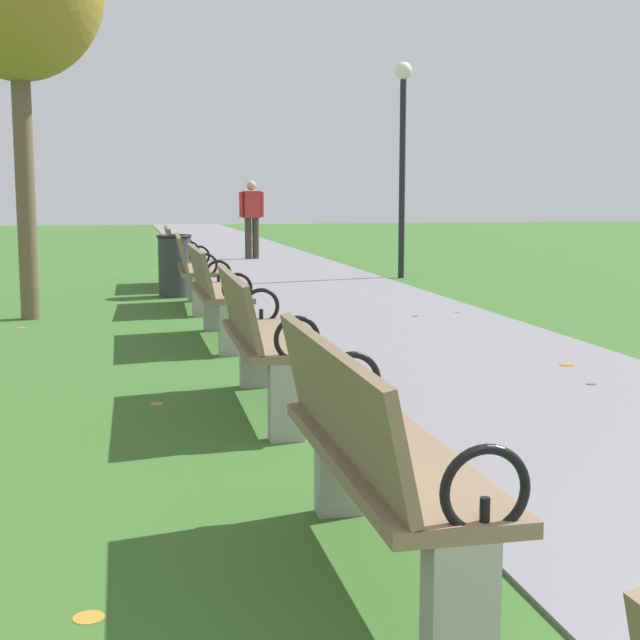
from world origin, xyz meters
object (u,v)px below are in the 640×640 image
(park_bench_3, at_px, (260,337))
(park_bench_6, at_px, (180,255))
(park_bench_2, at_px, (373,454))
(lamp_post, at_px, (403,136))
(park_bench_4, at_px, (215,291))
(park_bench_5, at_px, (193,269))
(trash_bin, at_px, (175,265))
(pedestrian_walking, at_px, (252,215))

(park_bench_3, bearing_deg, park_bench_6, 90.00)
(park_bench_3, height_order, park_bench_6, same)
(park_bench_2, height_order, lamp_post, lamp_post)
(park_bench_4, bearing_deg, park_bench_6, 90.00)
(park_bench_3, xyz_separation_m, park_bench_5, (0.00, 5.42, 0.00))
(park_bench_2, relative_size, trash_bin, 1.90)
(pedestrian_walking, height_order, lamp_post, lamp_post)
(park_bench_4, distance_m, lamp_post, 7.19)
(park_bench_5, height_order, trash_bin, park_bench_5)
(park_bench_2, relative_size, park_bench_4, 1.00)
(park_bench_6, height_order, lamp_post, lamp_post)
(pedestrian_walking, bearing_deg, park_bench_4, -99.92)
(pedestrian_walking, distance_m, lamp_post, 5.16)
(park_bench_5, bearing_deg, park_bench_2, -90.00)
(pedestrian_walking, bearing_deg, lamp_post, -68.42)
(pedestrian_walking, bearing_deg, park_bench_3, -97.86)
(park_bench_5, xyz_separation_m, pedestrian_walking, (1.84, 7.93, 0.44))
(pedestrian_walking, bearing_deg, park_bench_2, -96.54)
(park_bench_3, xyz_separation_m, park_bench_6, (-0.00, 8.04, 0.00))
(park_bench_2, height_order, pedestrian_walking, pedestrian_walking)
(park_bench_3, relative_size, park_bench_4, 1.00)
(park_bench_3, bearing_deg, trash_bin, 91.25)
(park_bench_2, height_order, park_bench_5, same)
(park_bench_3, height_order, trash_bin, park_bench_3)
(park_bench_4, height_order, lamp_post, lamp_post)
(trash_bin, xyz_separation_m, lamp_post, (3.82, 1.96, 1.88))
(park_bench_5, bearing_deg, park_bench_3, -90.00)
(park_bench_5, relative_size, lamp_post, 0.46)
(park_bench_2, height_order, park_bench_4, same)
(park_bench_2, xyz_separation_m, trash_bin, (-0.15, 9.49, -0.06))
(park_bench_2, relative_size, lamp_post, 0.46)
(park_bench_6, distance_m, trash_bin, 1.27)
(park_bench_2, distance_m, park_bench_4, 5.54)
(park_bench_5, bearing_deg, pedestrian_walking, 76.92)
(park_bench_3, height_order, park_bench_4, same)
(park_bench_5, xyz_separation_m, lamp_post, (3.67, 3.31, 1.82))
(pedestrian_walking, bearing_deg, park_bench_6, -109.12)
(park_bench_4, xyz_separation_m, park_bench_6, (0.00, 5.21, 0.00))
(park_bench_2, height_order, park_bench_3, same)
(park_bench_3, relative_size, park_bench_5, 0.99)
(park_bench_2, xyz_separation_m, lamp_post, (3.67, 11.45, 1.82))
(lamp_post, bearing_deg, park_bench_4, -121.85)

